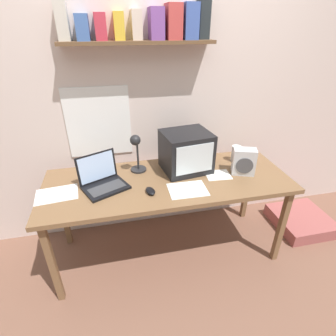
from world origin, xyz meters
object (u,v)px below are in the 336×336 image
space_heater (244,162)px  floor_cushion (301,220)px  juice_glass (236,154)px  printed_handout (188,190)px  loose_paper_near_monitor (57,194)px  desk_lamp (136,150)px  laptop (102,179)px  computer_mouse (150,191)px  open_notebook (218,175)px  crt_monitor (186,152)px  corner_desk (168,186)px

space_heater → floor_cushion: 1.11m
juice_glass → printed_handout: size_ratio=0.51×
space_heater → printed_handout: 0.52m
juice_glass → loose_paper_near_monitor: (-1.45, -0.21, -0.06)m
desk_lamp → laptop: bearing=-133.0°
laptop → computer_mouse: 0.37m
laptop → desk_lamp: desk_lamp is taller
laptop → open_notebook: laptop is taller
computer_mouse → floor_cushion: 1.71m
desk_lamp → crt_monitor: bearing=13.6°
crt_monitor → loose_paper_near_monitor: 1.01m
laptop → open_notebook: size_ratio=1.85×
desk_lamp → open_notebook: size_ratio=1.61×
corner_desk → space_heater: (0.60, -0.04, 0.16)m
desk_lamp → floor_cushion: 1.83m
corner_desk → loose_paper_near_monitor: loose_paper_near_monitor is taller
crt_monitor → laptop: crt_monitor is taller
computer_mouse → open_notebook: computer_mouse is taller
desk_lamp → open_notebook: desk_lamp is taller
desk_lamp → juice_glass: desk_lamp is taller
crt_monitor → printed_handout: bearing=-110.6°
desk_lamp → juice_glass: bearing=19.4°
crt_monitor → computer_mouse: size_ratio=3.53×
open_notebook → loose_paper_near_monitor: size_ratio=0.67×
computer_mouse → juice_glass: bearing=22.2°
corner_desk → space_heater: space_heater is taller
desk_lamp → computer_mouse: size_ratio=2.85×
loose_paper_near_monitor → floor_cushion: bearing=1.5°
printed_handout → floor_cushion: printed_handout is taller
crt_monitor → space_heater: (0.43, -0.17, -0.05)m
laptop → printed_handout: laptop is taller
crt_monitor → open_notebook: size_ratio=2.00×
crt_monitor → floor_cushion: size_ratio=0.79×
printed_handout → open_notebook: bearing=26.8°
corner_desk → floor_cushion: (1.38, 0.03, -0.63)m
loose_paper_near_monitor → corner_desk: bearing=2.2°
corner_desk → floor_cushion: size_ratio=3.66×
corner_desk → desk_lamp: size_ratio=5.74×
loose_paper_near_monitor → space_heater: bearing=-0.2°
corner_desk → printed_handout: (0.11, -0.17, 0.06)m
space_heater → floor_cushion: space_heater is taller
computer_mouse → space_heater: bearing=8.6°
juice_glass → loose_paper_near_monitor: juice_glass is taller
loose_paper_near_monitor → printed_handout: (0.92, -0.14, 0.00)m
space_heater → loose_paper_near_monitor: size_ratio=0.70×
crt_monitor → printed_handout: size_ratio=1.45×
laptop → juice_glass: size_ratio=2.66×
crt_monitor → laptop: (-0.67, -0.11, -0.10)m
loose_paper_near_monitor → floor_cushion: loose_paper_near_monitor is taller
laptop → juice_glass: (1.13, 0.16, 0.00)m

